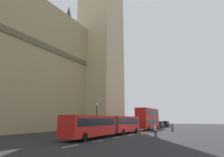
{
  "coord_description": "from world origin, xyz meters",
  "views": [
    {
      "loc": [
        -26.69,
        -11.93,
        2.46
      ],
      "look_at": [
        2.08,
        4.05,
        9.85
      ],
      "focal_mm": 29.02,
      "sensor_mm": 36.0,
      "label": 1
    }
  ],
  "objects_px": {
    "pedestrian_by_kerb": "(172,127)",
    "articulated_bus": "(109,124)",
    "double_decker_bus": "(148,118)",
    "pedestrian_near_cones": "(155,130)",
    "sedan_trailing": "(166,124)",
    "street_lamp": "(97,116)",
    "sedan_lead": "(160,125)",
    "traffic_cone_west": "(142,133)",
    "traffic_cone_east": "(158,130)",
    "traffic_cone_middle": "(145,133)",
    "clock_tower": "(101,9)"
  },
  "relations": [
    {
      "from": "pedestrian_by_kerb",
      "to": "articulated_bus",
      "type": "bearing_deg",
      "value": 155.14
    },
    {
      "from": "double_decker_bus",
      "to": "pedestrian_near_cones",
      "type": "relative_size",
      "value": 6.18
    },
    {
      "from": "sedan_trailing",
      "to": "street_lamp",
      "type": "height_order",
      "value": "street_lamp"
    },
    {
      "from": "pedestrian_near_cones",
      "to": "sedan_trailing",
      "type": "bearing_deg",
      "value": 10.52
    },
    {
      "from": "articulated_bus",
      "to": "pedestrian_by_kerb",
      "type": "relative_size",
      "value": 11.04
    },
    {
      "from": "articulated_bus",
      "to": "sedan_lead",
      "type": "bearing_deg",
      "value": -0.65
    },
    {
      "from": "articulated_bus",
      "to": "street_lamp",
      "type": "height_order",
      "value": "street_lamp"
    },
    {
      "from": "traffic_cone_west",
      "to": "traffic_cone_east",
      "type": "xyz_separation_m",
      "value": [
        9.23,
        -0.01,
        0.0
      ]
    },
    {
      "from": "street_lamp",
      "to": "sedan_trailing",
      "type": "bearing_deg",
      "value": -8.62
    },
    {
      "from": "sedan_trailing",
      "to": "pedestrian_by_kerb",
      "type": "xyz_separation_m",
      "value": [
        -21.09,
        -6.12,
        -0.0
      ]
    },
    {
      "from": "street_lamp",
      "to": "pedestrian_near_cones",
      "type": "bearing_deg",
      "value": -97.9
    },
    {
      "from": "street_lamp",
      "to": "pedestrian_near_cones",
      "type": "height_order",
      "value": "street_lamp"
    },
    {
      "from": "traffic_cone_middle",
      "to": "pedestrian_by_kerb",
      "type": "height_order",
      "value": "pedestrian_by_kerb"
    },
    {
      "from": "articulated_bus",
      "to": "traffic_cone_east",
      "type": "relative_size",
      "value": 32.17
    },
    {
      "from": "traffic_cone_east",
      "to": "pedestrian_near_cones",
      "type": "relative_size",
      "value": 0.34
    },
    {
      "from": "traffic_cone_west",
      "to": "pedestrian_near_cones",
      "type": "height_order",
      "value": "pedestrian_near_cones"
    },
    {
      "from": "sedan_lead",
      "to": "sedan_trailing",
      "type": "distance_m",
      "value": 7.43
    },
    {
      "from": "traffic_cone_east",
      "to": "pedestrian_near_cones",
      "type": "height_order",
      "value": "pedestrian_near_cones"
    },
    {
      "from": "clock_tower",
      "to": "articulated_bus",
      "type": "xyz_separation_m",
      "value": [
        -18.9,
        -13.99,
        -34.82
      ]
    },
    {
      "from": "sedan_trailing",
      "to": "pedestrian_by_kerb",
      "type": "bearing_deg",
      "value": -163.83
    },
    {
      "from": "clock_tower",
      "to": "pedestrian_by_kerb",
      "type": "xyz_separation_m",
      "value": [
        -5.06,
        -20.4,
        -35.65
      ]
    },
    {
      "from": "articulated_bus",
      "to": "sedan_trailing",
      "type": "relative_size",
      "value": 4.24
    },
    {
      "from": "sedan_lead",
      "to": "sedan_trailing",
      "type": "height_order",
      "value": "same"
    },
    {
      "from": "sedan_trailing",
      "to": "traffic_cone_west",
      "type": "distance_m",
      "value": 31.75
    },
    {
      "from": "double_decker_bus",
      "to": "traffic_cone_east",
      "type": "relative_size",
      "value": 17.99
    },
    {
      "from": "traffic_cone_west",
      "to": "traffic_cone_middle",
      "type": "relative_size",
      "value": 1.0
    },
    {
      "from": "sedan_trailing",
      "to": "pedestrian_near_cones",
      "type": "xyz_separation_m",
      "value": [
        -33.22,
        -6.17,
        -0.0
      ]
    },
    {
      "from": "traffic_cone_west",
      "to": "pedestrian_by_kerb",
      "type": "bearing_deg",
      "value": -13.53
    },
    {
      "from": "traffic_cone_east",
      "to": "traffic_cone_west",
      "type": "bearing_deg",
      "value": 179.95
    },
    {
      "from": "clock_tower",
      "to": "sedan_trailing",
      "type": "relative_size",
      "value": 15.82
    },
    {
      "from": "sedan_trailing",
      "to": "traffic_cone_middle",
      "type": "distance_m",
      "value": 30.0
    },
    {
      "from": "sedan_trailing",
      "to": "traffic_cone_middle",
      "type": "relative_size",
      "value": 7.59
    },
    {
      "from": "double_decker_bus",
      "to": "street_lamp",
      "type": "height_order",
      "value": "street_lamp"
    },
    {
      "from": "traffic_cone_west",
      "to": "clock_tower",
      "type": "bearing_deg",
      "value": 49.08
    },
    {
      "from": "traffic_cone_east",
      "to": "clock_tower",
      "type": "bearing_deg",
      "value": 70.68
    },
    {
      "from": "articulated_bus",
      "to": "sedan_lead",
      "type": "relative_size",
      "value": 4.24
    },
    {
      "from": "sedan_lead",
      "to": "traffic_cone_east",
      "type": "relative_size",
      "value": 7.59
    },
    {
      "from": "double_decker_bus",
      "to": "traffic_cone_east",
      "type": "distance_m",
      "value": 7.37
    },
    {
      "from": "clock_tower",
      "to": "traffic_cone_east",
      "type": "relative_size",
      "value": 120.02
    },
    {
      "from": "articulated_bus",
      "to": "traffic_cone_west",
      "type": "bearing_deg",
      "value": -48.96
    },
    {
      "from": "double_decker_bus",
      "to": "street_lamp",
      "type": "xyz_separation_m",
      "value": [
        -15.16,
        4.5,
        0.35
      ]
    },
    {
      "from": "traffic_cone_east",
      "to": "pedestrian_near_cones",
      "type": "xyz_separation_m",
      "value": [
        -10.93,
        -2.56,
        0.63
      ]
    },
    {
      "from": "articulated_bus",
      "to": "traffic_cone_east",
      "type": "xyz_separation_m",
      "value": [
        12.63,
        -3.91,
        -1.46
      ]
    },
    {
      "from": "traffic_cone_west",
      "to": "articulated_bus",
      "type": "bearing_deg",
      "value": 131.04
    },
    {
      "from": "double_decker_bus",
      "to": "sedan_trailing",
      "type": "bearing_deg",
      "value": -1.04
    },
    {
      "from": "clock_tower",
      "to": "double_decker_bus",
      "type": "bearing_deg",
      "value": -92.1
    },
    {
      "from": "traffic_cone_middle",
      "to": "pedestrian_by_kerb",
      "type": "relative_size",
      "value": 0.34
    },
    {
      "from": "articulated_bus",
      "to": "pedestrian_near_cones",
      "type": "xyz_separation_m",
      "value": [
        1.7,
        -6.47,
        -0.83
      ]
    },
    {
      "from": "traffic_cone_west",
      "to": "sedan_trailing",
      "type": "bearing_deg",
      "value": 6.52
    },
    {
      "from": "articulated_bus",
      "to": "traffic_cone_middle",
      "type": "xyz_separation_m",
      "value": [
        5.15,
        -3.82,
        -1.46
      ]
    }
  ]
}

